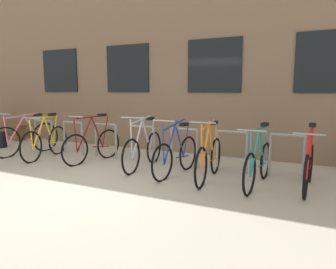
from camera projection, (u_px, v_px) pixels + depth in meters
ground_plane at (86, 185)px, 5.26m from camera, size 42.00×42.00×0.00m
storefront_building at (213, 50)px, 10.90m from camera, size 28.00×7.27×5.92m
bike_rack at (142, 139)px, 6.88m from camera, size 6.63×0.05×0.81m
bicycle_orange at (209, 158)px, 5.51m from camera, size 0.44×1.70×1.10m
bicycle_maroon at (93, 144)px, 6.90m from camera, size 0.44×1.64×1.07m
bicycle_pink at (26, 138)px, 7.70m from camera, size 0.45×1.79×1.06m
bicycle_blue at (176, 155)px, 5.84m from camera, size 0.44×1.65×1.09m
bicycle_silver at (143, 149)px, 6.35m from camera, size 0.44×1.74×1.10m
bicycle_yellow at (45, 142)px, 7.26m from camera, size 0.46×1.66×1.05m
bicycle_teal at (258, 163)px, 5.16m from camera, size 0.44×1.73×1.05m
bicycle_red at (309, 166)px, 4.99m from camera, size 0.44×1.68×1.06m
wooden_bench at (5, 128)px, 10.02m from camera, size 1.68×0.40×0.51m
backpack at (0, 140)px, 8.60m from camera, size 0.33×0.29×0.44m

